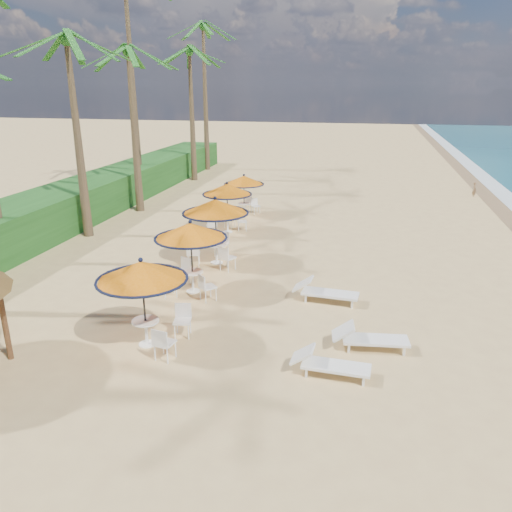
{
  "coord_description": "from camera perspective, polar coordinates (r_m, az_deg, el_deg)",
  "views": [
    {
      "loc": [
        0.85,
        -10.92,
        6.63
      ],
      "look_at": [
        -2.57,
        4.34,
        1.2
      ],
      "focal_mm": 35.0,
      "sensor_mm": 36.0,
      "label": 1
    }
  ],
  "objects": [
    {
      "name": "lounger_far",
      "position": [
        16.1,
        7.71,
        -4.0
      ],
      "size": [
        2.13,
        0.81,
        0.75
      ],
      "rotation": [
        0.0,
        0.0,
        -0.08
      ],
      "color": "white",
      "rests_on": "ground"
    },
    {
      "name": "lounger_mid",
      "position": [
        13.53,
        12.65,
        -9.09
      ],
      "size": [
        2.05,
        0.86,
        0.71
      ],
      "rotation": [
        0.0,
        0.0,
        0.12
      ],
      "color": "white",
      "rests_on": "ground"
    },
    {
      "name": "ground",
      "position": [
        12.8,
        7.17,
        -12.21
      ],
      "size": [
        160.0,
        160.0,
        0.0
      ],
      "primitive_type": "plane",
      "color": "tan",
      "rests_on": "ground"
    },
    {
      "name": "station_3",
      "position": [
        23.11,
        -3.31,
        6.93
      ],
      "size": [
        2.29,
        2.29,
        2.39
      ],
      "color": "black",
      "rests_on": "ground"
    },
    {
      "name": "palm_4",
      "position": [
        27.49,
        -14.33,
        20.7
      ],
      "size": [
        5.0,
        5.0,
        8.39
      ],
      "color": "brown",
      "rests_on": "ground"
    },
    {
      "name": "station_4",
      "position": [
        26.27,
        -1.29,
        8.27
      ],
      "size": [
        2.1,
        2.12,
        2.19
      ],
      "color": "black",
      "rests_on": "ground"
    },
    {
      "name": "station_2",
      "position": [
        18.92,
        -4.7,
        4.7
      ],
      "size": [
        2.53,
        2.53,
        2.64
      ],
      "color": "black",
      "rests_on": "ground"
    },
    {
      "name": "palm_3",
      "position": [
        23.32,
        -20.71,
        20.96
      ],
      "size": [
        5.0,
        5.0,
        8.59
      ],
      "color": "brown",
      "rests_on": "ground"
    },
    {
      "name": "palm_7",
      "position": [
        40.92,
        -6.04,
        23.73
      ],
      "size": [
        5.0,
        5.0,
        10.87
      ],
      "color": "brown",
      "rests_on": "ground"
    },
    {
      "name": "person",
      "position": [
        33.66,
        23.69,
        7.02
      ],
      "size": [
        0.3,
        0.39,
        0.96
      ],
      "primitive_type": "imported",
      "rotation": [
        0.0,
        0.0,
        1.78
      ],
      "color": "#826142",
      "rests_on": "ground"
    },
    {
      "name": "lounger_near",
      "position": [
        12.26,
        8.21,
        -12.05
      ],
      "size": [
        1.92,
        0.69,
        0.68
      ],
      "rotation": [
        0.0,
        0.0,
        -0.05
      ],
      "color": "white",
      "rests_on": "ground"
    },
    {
      "name": "palm_6",
      "position": [
        36.23,
        -7.59,
        21.33
      ],
      "size": [
        5.0,
        5.0,
        8.88
      ],
      "color": "brown",
      "rests_on": "ground"
    },
    {
      "name": "station_1",
      "position": [
        16.31,
        -7.57,
        1.83
      ],
      "size": [
        2.39,
        2.39,
        2.49
      ],
      "color": "black",
      "rests_on": "ground"
    },
    {
      "name": "station_0",
      "position": [
        13.06,
        -12.53,
        -2.63
      ],
      "size": [
        2.37,
        2.37,
        2.47
      ],
      "color": "black",
      "rests_on": "ground"
    },
    {
      "name": "scrub_hedge",
      "position": [
        26.82,
        -20.18,
        5.64
      ],
      "size": [
        3.0,
        40.0,
        1.8
      ],
      "primitive_type": "cube",
      "color": "#194716",
      "rests_on": "ground"
    }
  ]
}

